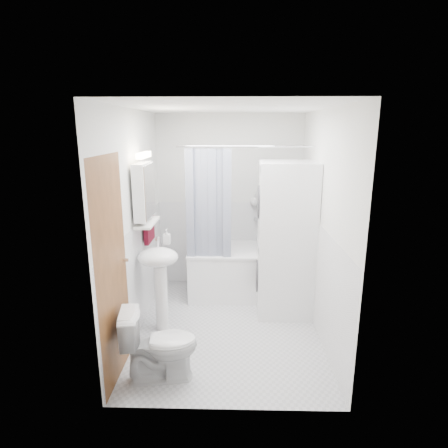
{
  "coord_description": "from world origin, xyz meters",
  "views": [
    {
      "loc": [
        0.05,
        -3.85,
        2.2
      ],
      "look_at": [
        -0.05,
        0.15,
        1.18
      ],
      "focal_mm": 30.0,
      "sensor_mm": 36.0,
      "label": 1
    }
  ],
  "objects_px": {
    "washer_dryer": "(285,239)",
    "toilet": "(160,345)",
    "sink": "(159,270)",
    "bathtub": "(252,269)"
  },
  "relations": [
    {
      "from": "washer_dryer",
      "to": "toilet",
      "type": "bearing_deg",
      "value": -131.39
    },
    {
      "from": "sink",
      "to": "toilet",
      "type": "bearing_deg",
      "value": -79.54
    },
    {
      "from": "bathtub",
      "to": "washer_dryer",
      "type": "relative_size",
      "value": 0.92
    },
    {
      "from": "toilet",
      "to": "washer_dryer",
      "type": "bearing_deg",
      "value": -52.16
    },
    {
      "from": "bathtub",
      "to": "sink",
      "type": "relative_size",
      "value": 1.63
    },
    {
      "from": "sink",
      "to": "washer_dryer",
      "type": "distance_m",
      "value": 1.52
    },
    {
      "from": "bathtub",
      "to": "toilet",
      "type": "xyz_separation_m",
      "value": [
        -0.91,
        -1.83,
        -0.03
      ]
    },
    {
      "from": "washer_dryer",
      "to": "toilet",
      "type": "xyz_separation_m",
      "value": [
        -1.27,
        -1.35,
        -0.59
      ]
    },
    {
      "from": "washer_dryer",
      "to": "sink",
      "type": "bearing_deg",
      "value": -159.5
    },
    {
      "from": "sink",
      "to": "washer_dryer",
      "type": "bearing_deg",
      "value": 18.58
    }
  ]
}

